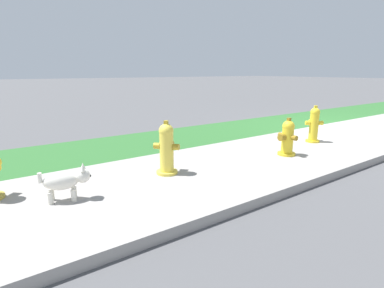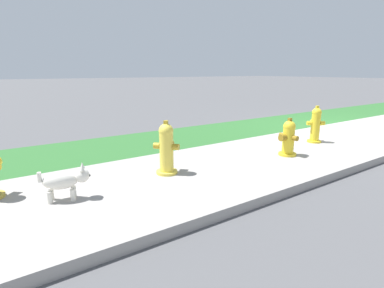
% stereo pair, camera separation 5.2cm
% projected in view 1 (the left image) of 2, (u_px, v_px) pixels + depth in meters
% --- Properties ---
extents(ground_plane, '(120.00, 120.00, 0.00)m').
position_uv_depth(ground_plane, '(369.00, 132.00, 7.51)').
color(ground_plane, '#515154').
extents(sidewalk_pavement, '(18.00, 2.44, 0.01)m').
position_uv_depth(sidewalk_pavement, '(369.00, 131.00, 7.51)').
color(sidewalk_pavement, '#9E9993').
rests_on(sidewalk_pavement, ground).
extents(grass_verge, '(18.00, 1.95, 0.01)m').
position_uv_depth(grass_verge, '(295.00, 120.00, 9.25)').
color(grass_verge, '#2D662D').
rests_on(grass_verge, ground).
extents(fire_hydrant_at_driveway, '(0.34, 0.33, 0.78)m').
position_uv_depth(fire_hydrant_at_driveway, '(314.00, 125.00, 6.30)').
color(fire_hydrant_at_driveway, yellow).
rests_on(fire_hydrant_at_driveway, ground).
extents(fire_hydrant_across_street, '(0.35, 0.35, 0.80)m').
position_uv_depth(fire_hydrant_across_street, '(167.00, 149.00, 4.34)').
color(fire_hydrant_across_street, yellow).
rests_on(fire_hydrant_across_street, ground).
extents(fire_hydrant_far_end, '(0.36, 0.39, 0.68)m').
position_uv_depth(fire_hydrant_far_end, '(287.00, 138.00, 5.32)').
color(fire_hydrant_far_end, yellow).
rests_on(fire_hydrant_far_end, ground).
extents(small_white_dog, '(0.55, 0.31, 0.44)m').
position_uv_depth(small_white_dog, '(66.00, 181.00, 3.45)').
color(small_white_dog, silver).
rests_on(small_white_dog, ground).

